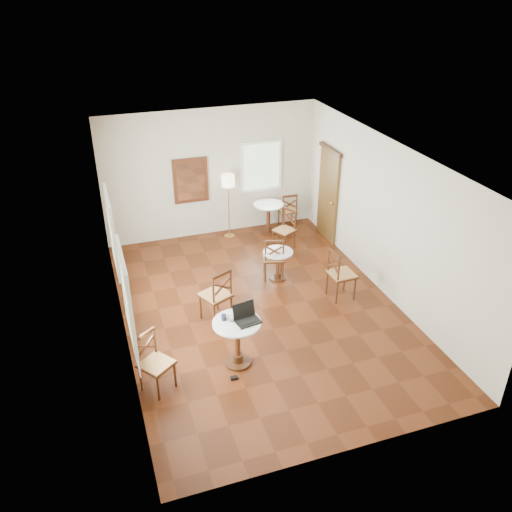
{
  "coord_description": "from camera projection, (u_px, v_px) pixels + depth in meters",
  "views": [
    {
      "loc": [
        -2.76,
        -7.83,
        5.73
      ],
      "look_at": [
        0.0,
        0.3,
        1.0
      ],
      "focal_mm": 37.35,
      "sensor_mm": 36.0,
      "label": 1
    }
  ],
  "objects": [
    {
      "name": "ground",
      "position": [
        261.0,
        310.0,
        10.03
      ],
      "size": [
        7.0,
        7.0,
        0.0
      ],
      "primitive_type": "plane",
      "color": "#4E210D",
      "rests_on": "ground"
    },
    {
      "name": "cafe_table_back",
      "position": [
        268.0,
        215.0,
        12.68
      ],
      "size": [
        0.71,
        0.71,
        0.75
      ],
      "color": "#3F200F",
      "rests_on": "ground"
    },
    {
      "name": "power_adapter",
      "position": [
        234.0,
        378.0,
        8.35
      ],
      "size": [
        0.11,
        0.07,
        0.04
      ],
      "primitive_type": "cube",
      "color": "black",
      "rests_on": "ground"
    },
    {
      "name": "chair_mid_a",
      "position": [
        274.0,
        258.0,
        10.84
      ],
      "size": [
        0.54,
        0.54,
        0.94
      ],
      "rotation": [
        0.0,
        0.0,
        2.87
      ],
      "color": "#3F200F",
      "rests_on": "ground"
    },
    {
      "name": "chair_near_b",
      "position": [
        155.0,
        363.0,
        7.96
      ],
      "size": [
        0.62,
        0.62,
        0.97
      ],
      "rotation": [
        0.0,
        0.0,
        0.63
      ],
      "color": "#3F200F",
      "rests_on": "ground"
    },
    {
      "name": "laptop",
      "position": [
        246.0,
        317.0,
        8.32
      ],
      "size": [
        0.43,
        0.38,
        0.27
      ],
      "rotation": [
        0.0,
        0.0,
        0.18
      ],
      "color": "black",
      "rests_on": "cafe_table_near"
    },
    {
      "name": "room_shell",
      "position": [
        253.0,
        213.0,
        9.33
      ],
      "size": [
        5.02,
        7.02,
        3.01
      ],
      "color": "beige",
      "rests_on": "ground"
    },
    {
      "name": "navy_mug",
      "position": [
        224.0,
        317.0,
        8.34
      ],
      "size": [
        0.12,
        0.08,
        0.1
      ],
      "color": "black",
      "rests_on": "cafe_table_near"
    },
    {
      "name": "water_glass",
      "position": [
        232.0,
        319.0,
        8.3
      ],
      "size": [
        0.06,
        0.06,
        0.1
      ],
      "primitive_type": "cylinder",
      "color": "white",
      "rests_on": "cafe_table_near"
    },
    {
      "name": "cafe_table_near",
      "position": [
        237.0,
        338.0,
        8.45
      ],
      "size": [
        0.77,
        0.77,
        0.82
      ],
      "color": "#3F200F",
      "rests_on": "ground"
    },
    {
      "name": "chair_back_a",
      "position": [
        288.0,
        210.0,
        12.97
      ],
      "size": [
        0.45,
        0.45,
        0.9
      ],
      "rotation": [
        0.0,
        0.0,
        3.06
      ],
      "color": "#3F200F",
      "rests_on": "ground"
    },
    {
      "name": "mouse",
      "position": [
        235.0,
        318.0,
        8.37
      ],
      "size": [
        0.09,
        0.07,
        0.03
      ],
      "primitive_type": "ellipsoid",
      "rotation": [
        0.0,
        0.0,
        -0.21
      ],
      "color": "black",
      "rests_on": "cafe_table_near"
    },
    {
      "name": "chair_near_a",
      "position": [
        216.0,
        295.0,
        9.52
      ],
      "size": [
        0.64,
        0.64,
        1.05
      ],
      "rotation": [
        0.0,
        0.0,
        3.57
      ],
      "color": "#3F200F",
      "rests_on": "ground"
    },
    {
      "name": "cafe_table_mid",
      "position": [
        278.0,
        262.0,
        10.84
      ],
      "size": [
        0.6,
        0.6,
        0.64
      ],
      "color": "#3F200F",
      "rests_on": "ground"
    },
    {
      "name": "chair_back_b",
      "position": [
        285.0,
        230.0,
        12.02
      ],
      "size": [
        0.56,
        0.56,
        0.91
      ],
      "rotation": [
        0.0,
        0.0,
        -1.1
      ],
      "color": "#3F200F",
      "rests_on": "ground"
    },
    {
      "name": "chair_mid_b",
      "position": [
        340.0,
        274.0,
        10.18
      ],
      "size": [
        0.5,
        0.5,
        1.04
      ],
      "rotation": [
        0.0,
        0.0,
        1.62
      ],
      "color": "#3F200F",
      "rests_on": "ground"
    },
    {
      "name": "floor_lamp",
      "position": [
        228.0,
        185.0,
        12.1
      ],
      "size": [
        0.3,
        0.3,
        1.55
      ],
      "color": "#BF8C3F",
      "rests_on": "ground"
    }
  ]
}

